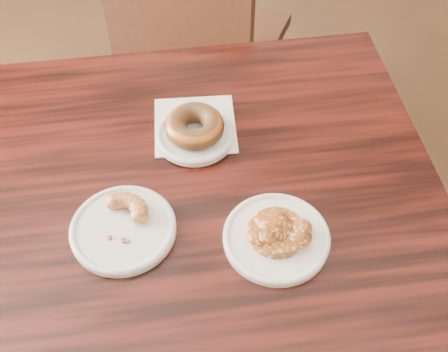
% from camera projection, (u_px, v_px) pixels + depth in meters
% --- Properties ---
extents(cafe_table, '(1.12, 1.12, 0.75)m').
position_uv_depth(cafe_table, '(203.00, 307.00, 1.26)').
color(cafe_table, black).
rests_on(cafe_table, floor).
extents(chair_far, '(0.53, 0.53, 0.90)m').
position_uv_depth(chair_far, '(206.00, 42.00, 1.73)').
color(chair_far, black).
rests_on(chair_far, floor).
extents(napkin, '(0.19, 0.19, 0.00)m').
position_uv_depth(napkin, '(195.00, 125.00, 1.09)').
color(napkin, white).
rests_on(napkin, cafe_table).
extents(plate_donut, '(0.15, 0.15, 0.01)m').
position_uv_depth(plate_donut, '(195.00, 136.00, 1.06)').
color(plate_donut, white).
rests_on(plate_donut, napkin).
extents(plate_cruller, '(0.18, 0.18, 0.01)m').
position_uv_depth(plate_cruller, '(123.00, 229.00, 0.93)').
color(plate_cruller, white).
rests_on(plate_cruller, cafe_table).
extents(plate_fritter, '(0.18, 0.18, 0.01)m').
position_uv_depth(plate_fritter, '(276.00, 238.00, 0.92)').
color(plate_fritter, white).
rests_on(plate_fritter, cafe_table).
extents(glazed_donut, '(0.11, 0.11, 0.04)m').
position_uv_depth(glazed_donut, '(194.00, 126.00, 1.04)').
color(glazed_donut, maroon).
rests_on(glazed_donut, plate_donut).
extents(apple_fritter, '(0.13, 0.13, 0.03)m').
position_uv_depth(apple_fritter, '(277.00, 231.00, 0.90)').
color(apple_fritter, '#3F2106').
rests_on(apple_fritter, plate_fritter).
extents(cruller_fragment, '(0.10, 0.10, 0.03)m').
position_uv_depth(cruller_fragment, '(122.00, 223.00, 0.92)').
color(cruller_fragment, '#643114').
rests_on(cruller_fragment, plate_cruller).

